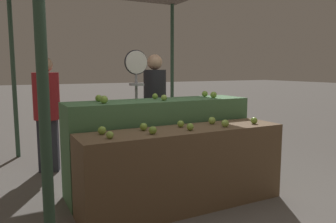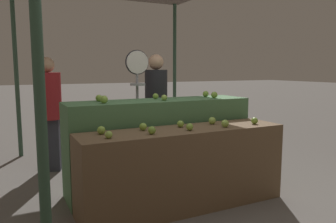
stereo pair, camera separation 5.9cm
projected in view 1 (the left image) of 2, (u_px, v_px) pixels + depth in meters
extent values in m
plane|color=#66605B|center=(184.00, 206.00, 3.53)|extent=(60.00, 60.00, 0.00)
cylinder|color=#33513D|center=(43.00, 85.00, 1.96)|extent=(0.07, 0.07, 2.75)
cylinder|color=#33513D|center=(13.00, 75.00, 5.34)|extent=(0.07, 0.07, 2.75)
cylinder|color=#33513D|center=(172.00, 74.00, 6.69)|extent=(0.07, 0.07, 2.75)
cube|color=brown|center=(184.00, 168.00, 3.48)|extent=(2.24, 0.55, 0.85)
cube|color=#4C7A4C|center=(160.00, 145.00, 3.99)|extent=(2.24, 0.55, 1.10)
sphere|color=#8EB247|center=(110.00, 135.00, 2.93)|extent=(0.07, 0.07, 0.07)
sphere|color=#7AA338|center=(153.00, 130.00, 3.13)|extent=(0.08, 0.08, 0.08)
sphere|color=#84AD3D|center=(190.00, 127.00, 3.32)|extent=(0.07, 0.07, 0.07)
sphere|color=#8EB247|center=(225.00, 123.00, 3.52)|extent=(0.08, 0.08, 0.08)
sphere|color=#7AA338|center=(254.00, 121.00, 3.72)|extent=(0.08, 0.08, 0.08)
sphere|color=#84AD3D|center=(102.00, 130.00, 3.12)|extent=(0.08, 0.08, 0.08)
sphere|color=#84AD3D|center=(144.00, 127.00, 3.32)|extent=(0.08, 0.08, 0.08)
sphere|color=#84AD3D|center=(181.00, 124.00, 3.51)|extent=(0.07, 0.07, 0.07)
sphere|color=#8EB247|center=(212.00, 121.00, 3.70)|extent=(0.08, 0.08, 0.08)
sphere|color=#84AD3D|center=(104.00, 100.00, 3.49)|extent=(0.09, 0.09, 0.09)
sphere|color=#8EB247|center=(164.00, 98.00, 3.81)|extent=(0.07, 0.07, 0.07)
sphere|color=#7AA338|center=(214.00, 95.00, 4.15)|extent=(0.08, 0.08, 0.08)
sphere|color=#7AA338|center=(99.00, 98.00, 3.69)|extent=(0.08, 0.08, 0.08)
sphere|color=#7AA338|center=(155.00, 96.00, 4.01)|extent=(0.07, 0.07, 0.07)
sphere|color=#7AA338|center=(205.00, 94.00, 4.33)|extent=(0.08, 0.08, 0.08)
cylinder|color=#99999E|center=(137.00, 120.00, 4.39)|extent=(0.04, 0.04, 1.59)
cylinder|color=black|center=(136.00, 62.00, 4.28)|extent=(0.32, 0.01, 0.32)
cylinder|color=silver|center=(136.00, 62.00, 4.27)|extent=(0.30, 0.02, 0.30)
cylinder|color=#99999E|center=(137.00, 79.00, 4.30)|extent=(0.01, 0.01, 0.14)
cylinder|color=#99999E|center=(137.00, 84.00, 4.31)|extent=(0.20, 0.20, 0.03)
cube|color=#2D2D38|center=(155.00, 142.00, 4.85)|extent=(0.28, 0.24, 0.78)
cylinder|color=#232328|center=(155.00, 93.00, 4.76)|extent=(0.43, 0.43, 0.68)
sphere|color=tan|center=(155.00, 62.00, 4.70)|extent=(0.22, 0.22, 0.22)
cube|color=#2D2D38|center=(49.00, 145.00, 4.70)|extent=(0.31, 0.24, 0.76)
cylinder|color=maroon|center=(46.00, 96.00, 4.61)|extent=(0.46, 0.46, 0.66)
sphere|color=tan|center=(45.00, 65.00, 4.55)|extent=(0.21, 0.21, 0.21)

